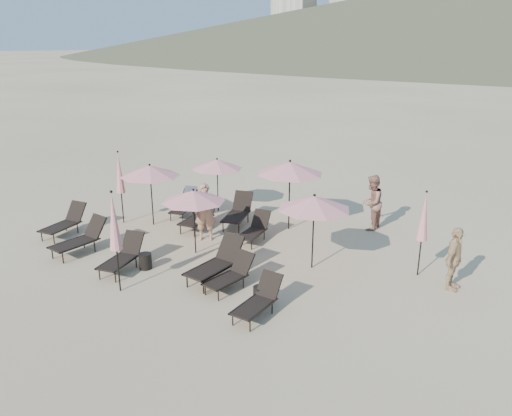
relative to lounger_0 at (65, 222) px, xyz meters
The scene contains 25 objects.
ground 6.07m from the lounger_0, ahead, with size 800.00×800.00×0.00m, color #D6BA8C.
hotel_skyline 285.48m from the lounger_0, 107.93° to the left, with size 109.00×82.00×55.00m.
lounger_0 is the anchor object (origin of this frame).
lounger_1 1.83m from the lounger_0, 23.69° to the right, with size 0.83×1.81×1.01m.
lounger_2 3.80m from the lounger_0, 14.35° to the right, with size 0.95×1.72×0.93m.
lounger_3 6.92m from the lounger_0, ahead, with size 0.79×1.56×0.86m.
lounger_4 6.27m from the lounger_0, ahead, with size 0.84×1.89×1.06m.
lounger_5 8.31m from the lounger_0, ahead, with size 0.61×1.53×0.87m.
lounger_6 4.26m from the lounger_0, 60.44° to the left, with size 0.95×1.64×0.96m.
lounger_7 4.48m from the lounger_0, 40.16° to the left, with size 0.86×1.79×0.99m.
lounger_8 5.84m from the lounger_0, 41.74° to the left, with size 1.16×1.90×1.03m.
lounger_9 6.37m from the lounger_0, 26.88° to the left, with size 0.74×1.58×0.88m.
umbrella_open_0 3.28m from the lounger_0, 51.49° to the left, with size 2.06×2.06×2.21m.
umbrella_open_1 4.98m from the lounger_0, 13.02° to the left, with size 1.91×1.91×2.06m.
umbrella_open_2 8.54m from the lounger_0, 13.88° to the left, with size 2.05×2.05×2.21m.
umbrella_open_3 5.70m from the lounger_0, 58.76° to the left, with size 1.93×1.93×2.08m.
umbrella_open_4 7.73m from the lounger_0, 36.00° to the left, with size 2.28×2.28×2.45m.
umbrella_closed_0 5.14m from the lounger_0, 22.67° to the right, with size 0.32×0.32×2.72m.
umbrella_closed_1 11.38m from the lounger_0, 16.03° to the left, with size 0.29×0.29×2.45m.
umbrella_closed_2 2.43m from the lounger_0, 67.45° to the left, with size 0.31×0.31×2.62m.
side_table_0 4.21m from the lounger_0, ahead, with size 0.36×0.36×0.46m, color black.
side_table_1 8.00m from the lounger_0, ahead, with size 0.36×0.36×0.44m, color black.
beachgoer_a 4.80m from the lounger_0, 26.51° to the left, with size 0.69×0.45×1.89m, color #AD795E.
beachgoer_b 10.36m from the lounger_0, 34.90° to the left, with size 0.93×0.72×1.91m, color #A66B56.
beachgoer_c 12.13m from the lounger_0, 13.13° to the left, with size 1.00×0.42×1.70m, color tan.
Camera 1 is at (7.67, -9.37, 6.12)m, focal length 35.00 mm.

